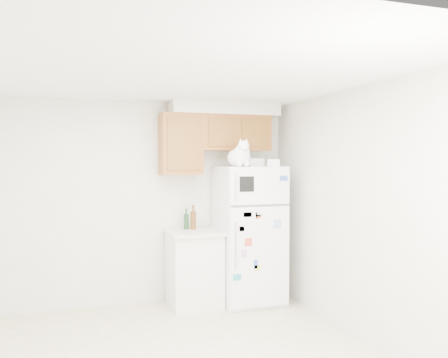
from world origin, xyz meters
name	(u,v)px	position (x,y,z in m)	size (l,w,h in m)	color
room_shell	(181,171)	(0.12, 0.24, 1.67)	(3.84, 4.04, 2.52)	silver
refrigerator	(249,234)	(1.32, 1.61, 0.85)	(0.76, 0.78, 1.70)	white
base_counter	(194,268)	(0.63, 1.68, 0.46)	(0.64, 0.64, 0.92)	white
cat	(240,156)	(1.11, 1.37, 1.82)	(0.32, 0.47, 0.33)	white
storage_box_back	(256,162)	(1.44, 1.67, 1.75)	(0.18, 0.13, 0.10)	white
storage_box_front	(273,163)	(1.59, 1.49, 1.74)	(0.15, 0.11, 0.09)	white
bottle_green	(186,219)	(0.57, 1.83, 1.05)	(0.06, 0.06, 0.26)	#19381E
bottle_amber	(193,217)	(0.65, 1.80, 1.07)	(0.07, 0.07, 0.30)	#593814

